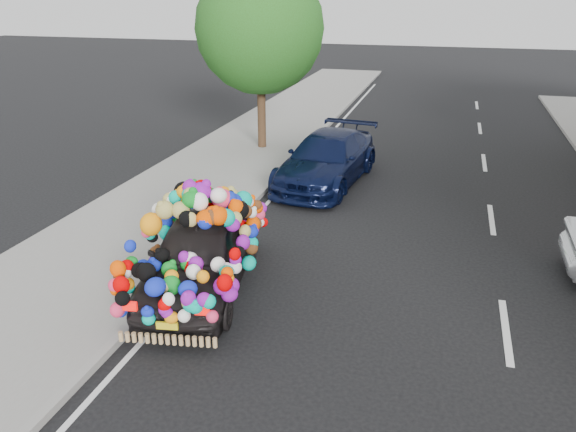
{
  "coord_description": "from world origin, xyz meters",
  "views": [
    {
      "loc": [
        2.32,
        -8.52,
        5.22
      ],
      "look_at": [
        -0.4,
        0.94,
        1.23
      ],
      "focal_mm": 35.0,
      "sensor_mm": 36.0,
      "label": 1
    }
  ],
  "objects": [
    {
      "name": "tree_near_sidewalk",
      "position": [
        -3.8,
        9.5,
        4.02
      ],
      "size": [
        4.2,
        4.2,
        6.13
      ],
      "color": "#332114",
      "rests_on": "ground"
    },
    {
      "name": "navy_sedan",
      "position": [
        -0.88,
        6.62,
        0.71
      ],
      "size": [
        2.54,
        5.06,
        1.41
      ],
      "primitive_type": "imported",
      "rotation": [
        0.0,
        0.0,
        -0.12
      ],
      "color": "black",
      "rests_on": "ground"
    },
    {
      "name": "kerb",
      "position": [
        -2.35,
        0.0,
        0.07
      ],
      "size": [
        0.15,
        60.0,
        0.13
      ],
      "primitive_type": "cube",
      "color": "gray",
      "rests_on": "ground"
    },
    {
      "name": "ground",
      "position": [
        0.0,
        0.0,
        0.0
      ],
      "size": [
        100.0,
        100.0,
        0.0
      ],
      "primitive_type": "plane",
      "color": "black",
      "rests_on": "ground"
    },
    {
      "name": "sidewalk",
      "position": [
        -4.3,
        0.0,
        0.06
      ],
      "size": [
        4.0,
        60.0,
        0.12
      ],
      "primitive_type": "cube",
      "color": "gray",
      "rests_on": "ground"
    },
    {
      "name": "lane_markings",
      "position": [
        3.6,
        0.0,
        0.01
      ],
      "size": [
        6.0,
        50.0,
        0.01
      ],
      "primitive_type": null,
      "color": "silver",
      "rests_on": "ground"
    },
    {
      "name": "plush_art_car",
      "position": [
        -1.8,
        -0.02,
        1.04
      ],
      "size": [
        2.69,
        4.56,
        2.04
      ],
      "rotation": [
        0.0,
        0.0,
        0.17
      ],
      "color": "black",
      "rests_on": "ground"
    }
  ]
}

